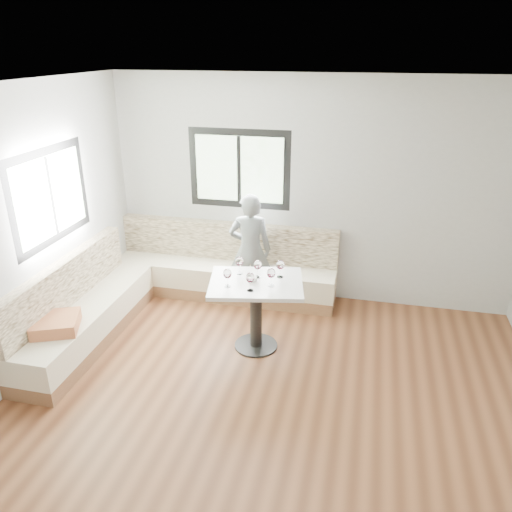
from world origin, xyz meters
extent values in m
cube|color=brown|center=(0.00, 0.00, 0.00)|extent=(5.00, 5.00, 0.01)
cube|color=white|center=(0.00, 0.00, 2.80)|extent=(5.00, 5.00, 0.01)
cube|color=#B7B7B2|center=(0.00, 2.50, 1.40)|extent=(5.00, 0.01, 2.80)
cube|color=black|center=(-0.90, 2.49, 1.65)|extent=(1.30, 0.02, 1.00)
cube|color=black|center=(-2.49, 0.90, 1.65)|extent=(0.02, 1.30, 1.00)
cube|color=#896143|center=(-1.05, 2.23, 0.08)|extent=(2.90, 0.55, 0.16)
cube|color=#EFE2C5|center=(-1.05, 2.23, 0.30)|extent=(2.90, 0.55, 0.29)
cube|color=beige|center=(-1.05, 2.43, 0.70)|extent=(2.90, 0.14, 0.50)
cube|color=#896143|center=(-2.23, 0.82, 0.08)|extent=(0.55, 2.25, 0.16)
cube|color=#EFE2C5|center=(-2.23, 0.82, 0.30)|extent=(0.55, 2.25, 0.29)
cube|color=beige|center=(-2.43, 0.82, 0.70)|extent=(0.14, 2.25, 0.50)
cube|color=#C2664A|center=(-2.23, 0.30, 0.51)|extent=(0.56, 0.56, 0.13)
cylinder|color=black|center=(-0.37, 1.13, 0.01)|extent=(0.47, 0.47, 0.02)
cylinder|color=black|center=(-0.37, 1.13, 0.38)|extent=(0.13, 0.13, 0.75)
cube|color=silver|center=(-0.37, 1.13, 0.78)|extent=(1.10, 0.93, 0.04)
imported|color=slate|center=(-0.67, 2.13, 0.73)|extent=(0.58, 0.43, 1.45)
cylinder|color=white|center=(-0.41, 1.14, 0.82)|extent=(0.10, 0.10, 0.04)
sphere|color=black|center=(-0.40, 1.15, 0.83)|extent=(0.02, 0.02, 0.02)
sphere|color=black|center=(-0.42, 1.15, 0.83)|extent=(0.02, 0.02, 0.02)
sphere|color=black|center=(-0.41, 1.12, 0.83)|extent=(0.02, 0.02, 0.02)
cylinder|color=white|center=(-0.62, 0.95, 0.80)|extent=(0.06, 0.06, 0.01)
cylinder|color=white|center=(-0.62, 0.95, 0.85)|extent=(0.01, 0.01, 0.09)
ellipsoid|color=white|center=(-0.62, 0.95, 0.94)|extent=(0.09, 0.09, 0.11)
cylinder|color=#410413|center=(-0.62, 0.95, 0.92)|extent=(0.06, 0.06, 0.02)
cylinder|color=white|center=(-0.38, 0.91, 0.80)|extent=(0.06, 0.06, 0.01)
cylinder|color=white|center=(-0.38, 0.91, 0.85)|extent=(0.01, 0.01, 0.09)
ellipsoid|color=white|center=(-0.38, 0.91, 0.94)|extent=(0.09, 0.09, 0.11)
cylinder|color=#410413|center=(-0.38, 0.91, 0.92)|extent=(0.06, 0.06, 0.02)
cylinder|color=white|center=(-0.19, 1.06, 0.80)|extent=(0.06, 0.06, 0.01)
cylinder|color=white|center=(-0.19, 1.06, 0.85)|extent=(0.01, 0.01, 0.09)
ellipsoid|color=white|center=(-0.19, 1.06, 0.94)|extent=(0.09, 0.09, 0.11)
cylinder|color=#410413|center=(-0.19, 1.06, 0.92)|extent=(0.06, 0.06, 0.02)
cylinder|color=white|center=(-0.37, 1.23, 0.80)|extent=(0.06, 0.06, 0.01)
cylinder|color=white|center=(-0.37, 1.23, 0.85)|extent=(0.01, 0.01, 0.09)
ellipsoid|color=white|center=(-0.37, 1.23, 0.94)|extent=(0.09, 0.09, 0.11)
cylinder|color=#410413|center=(-0.37, 1.23, 0.92)|extent=(0.06, 0.06, 0.02)
cylinder|color=white|center=(-0.14, 1.29, 0.80)|extent=(0.06, 0.06, 0.01)
cylinder|color=white|center=(-0.14, 1.29, 0.85)|extent=(0.01, 0.01, 0.09)
ellipsoid|color=white|center=(-0.14, 1.29, 0.94)|extent=(0.09, 0.09, 0.11)
cylinder|color=#410413|center=(-0.14, 1.29, 0.92)|extent=(0.06, 0.06, 0.02)
cylinder|color=white|center=(-0.58, 1.28, 0.80)|extent=(0.06, 0.06, 0.01)
cylinder|color=white|center=(-0.58, 1.28, 0.85)|extent=(0.01, 0.01, 0.09)
ellipsoid|color=white|center=(-0.58, 1.28, 0.94)|extent=(0.09, 0.09, 0.11)
cylinder|color=#410413|center=(-0.58, 1.28, 0.92)|extent=(0.06, 0.06, 0.02)
camera|label=1|loc=(0.71, -3.45, 3.10)|focal=35.00mm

